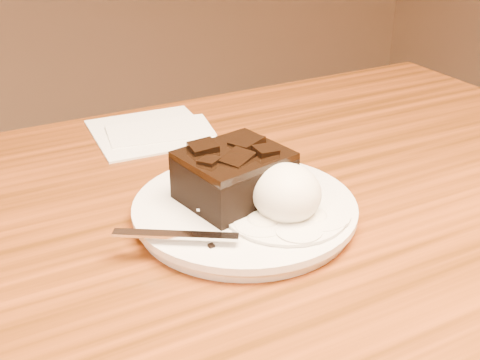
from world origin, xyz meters
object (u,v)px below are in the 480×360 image
plate (245,212)px  ice_cream_scoop (286,193)px  spoon (217,205)px  brownie (234,179)px  napkin (150,131)px

plate → ice_cream_scoop: (0.02, -0.04, 0.03)m
ice_cream_scoop → spoon: 0.07m
brownie → plate: bearing=-71.6°
plate → napkin: (-0.00, 0.26, -0.01)m
ice_cream_scoop → brownie: bearing=119.8°
ice_cream_scoop → spoon: (-0.05, 0.04, -0.02)m
brownie → spoon: 0.03m
ice_cream_scoop → plate: bearing=123.5°
brownie → spoon: size_ratio=0.58×
plate → brownie: (-0.00, 0.01, 0.03)m
brownie → spoon: (-0.02, -0.01, -0.02)m
plate → ice_cream_scoop: size_ratio=3.20×
brownie → napkin: 0.25m
plate → napkin: bearing=90.9°
brownie → ice_cream_scoop: (0.03, -0.05, 0.00)m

